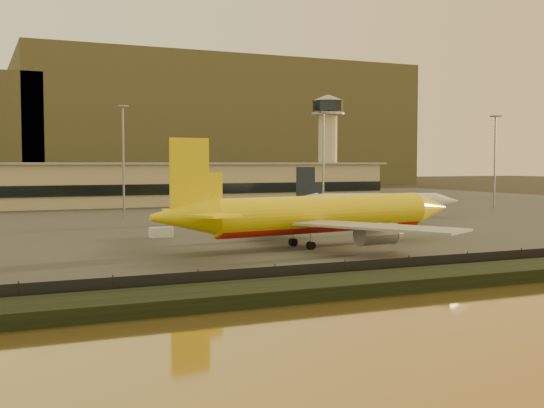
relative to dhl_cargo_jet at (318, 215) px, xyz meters
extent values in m
plane|color=black|center=(-5.63, -15.36, -4.91)|extent=(900.00, 900.00, 0.00)
cube|color=black|center=(-5.63, -32.36, -4.21)|extent=(320.00, 7.00, 1.40)
cube|color=#2D2D2D|center=(-5.63, 79.64, -4.81)|extent=(320.00, 220.00, 0.20)
cube|color=black|center=(-5.63, -28.36, -3.61)|extent=(300.00, 0.05, 2.20)
cube|color=tan|center=(-5.63, 109.64, 1.29)|extent=(160.00, 22.00, 12.00)
cube|color=black|center=(-5.63, 98.44, 0.29)|extent=(160.00, 0.60, 3.00)
cube|color=gray|center=(-5.63, 109.64, 7.59)|extent=(164.00, 24.00, 0.60)
cylinder|color=tan|center=(64.37, 115.64, 10.29)|extent=(6.40, 6.40, 30.00)
cylinder|color=black|center=(64.37, 115.64, 27.04)|extent=(10.40, 10.40, 3.50)
cone|color=gray|center=(64.37, 115.64, 29.79)|extent=(11.20, 11.20, 2.00)
cylinder|color=gray|center=(64.37, 115.64, 24.49)|extent=(11.20, 11.20, 0.80)
cylinder|color=slate|center=(-15.63, 64.64, 7.79)|extent=(0.50, 0.50, 25.00)
cube|color=slate|center=(-15.63, 64.64, 20.49)|extent=(2.20, 2.20, 0.40)
cylinder|color=slate|center=(34.37, 62.64, 7.79)|extent=(0.50, 0.50, 25.00)
cube|color=slate|center=(34.37, 62.64, 20.49)|extent=(2.20, 2.20, 0.40)
cylinder|color=slate|center=(84.37, 56.64, 7.79)|extent=(0.50, 0.50, 25.00)
cube|color=slate|center=(84.37, 56.64, 20.49)|extent=(2.20, 2.20, 0.40)
cube|color=brown|center=(84.37, 324.64, 30.09)|extent=(220.00, 160.00, 70.00)
cylinder|color=yellow|center=(0.96, 0.13, 0.29)|extent=(36.79, 9.95, 5.26)
cylinder|color=red|center=(0.96, 0.13, -0.64)|extent=(35.64, 8.67, 4.10)
cone|color=yellow|center=(22.52, 2.95, 0.29)|extent=(7.70, 6.14, 5.26)
cone|color=yellow|center=(-21.61, -2.83, 0.68)|extent=(9.71, 6.40, 5.26)
cube|color=yellow|center=(-20.61, -2.70, 6.47)|extent=(5.57, 1.14, 9.21)
cube|color=yellow|center=(-20.29, 2.64, 1.07)|extent=(5.89, 5.84, 0.32)
cube|color=yellow|center=(-18.92, -7.79, 1.07)|extent=(6.72, 6.69, 0.32)
cube|color=gray|center=(-1.87, 13.89, -0.64)|extent=(12.56, 23.81, 0.32)
cylinder|color=gray|center=(1.08, 10.83, -2.08)|extent=(6.39, 3.66, 2.89)
cube|color=gray|center=(1.77, -13.90, -0.64)|extent=(17.36, 23.30, 0.32)
cylinder|color=gray|center=(3.84, -10.18, -2.08)|extent=(6.39, 3.66, 2.89)
cylinder|color=black|center=(14.75, 1.93, -4.13)|extent=(1.27, 1.06, 1.16)
cylinder|color=slate|center=(14.75, 1.93, -3.53)|extent=(0.20, 0.20, 2.37)
cylinder|color=black|center=(-2.50, -2.71, -4.13)|extent=(1.27, 1.06, 1.16)
cylinder|color=slate|center=(-2.50, -2.71, -3.53)|extent=(0.20, 0.20, 2.37)
cylinder|color=black|center=(-3.11, 1.98, -4.13)|extent=(1.27, 1.06, 1.16)
cylinder|color=slate|center=(-3.11, 1.98, -3.53)|extent=(0.20, 0.20, 2.37)
cylinder|color=silver|center=(36.87, 41.37, -1.05)|extent=(27.74, 11.11, 3.85)
cylinder|color=gray|center=(36.87, 41.37, -1.73)|extent=(26.77, 10.09, 3.00)
cone|color=silver|center=(52.83, 36.95, -1.05)|extent=(6.22, 5.15, 3.85)
cone|color=silver|center=(20.17, 46.00, -0.77)|extent=(7.71, 5.56, 3.85)
cube|color=black|center=(20.92, 45.79, 3.47)|extent=(4.16, 1.43, 6.74)
cube|color=silver|center=(22.69, 49.30, -0.48)|extent=(5.23, 5.17, 0.23)
cube|color=silver|center=(20.63, 41.88, -0.48)|extent=(4.01, 3.82, 0.23)
cube|color=gray|center=(38.96, 51.78, -1.73)|extent=(14.82, 17.03, 0.23)
cylinder|color=gray|center=(40.12, 48.76, -2.79)|extent=(5.02, 3.27, 2.12)
cube|color=gray|center=(33.30, 31.37, -1.73)|extent=(7.32, 17.83, 0.23)
cylinder|color=gray|center=(35.85, 33.37, -2.79)|extent=(5.02, 3.27, 2.12)
cylinder|color=black|center=(47.08, 38.55, -4.29)|extent=(1.00, 0.88, 0.85)
cylinder|color=slate|center=(47.08, 38.55, -3.85)|extent=(0.20, 0.20, 1.73)
cylinder|color=black|center=(33.63, 40.47, -4.29)|extent=(1.00, 0.88, 0.85)
cylinder|color=slate|center=(33.63, 40.47, -3.85)|extent=(0.20, 0.20, 1.73)
cylinder|color=black|center=(34.55, 43.81, -4.29)|extent=(1.00, 0.88, 0.85)
cylinder|color=slate|center=(34.55, 43.81, -3.85)|extent=(0.20, 0.20, 1.73)
cube|color=yellow|center=(17.95, 12.06, -3.80)|extent=(4.11, 1.92, 1.83)
cube|color=silver|center=(-18.22, 21.66, -3.85)|extent=(3.85, 1.76, 1.73)
camera|label=1|loc=(-47.04, -89.76, 7.77)|focal=45.00mm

